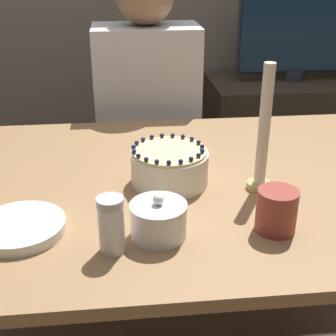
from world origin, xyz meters
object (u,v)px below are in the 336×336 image
(person_man_blue_shirt, at_px, (148,149))
(candle, at_px, (263,140))
(cake, at_px, (168,167))
(sugar_bowl, at_px, (158,220))
(tv_monitor, at_px, (298,34))
(sugar_shaker, at_px, (111,225))

(person_man_blue_shirt, bearing_deg, candle, 107.83)
(cake, bearing_deg, sugar_bowl, -100.66)
(sugar_bowl, distance_m, candle, 0.35)
(sugar_bowl, height_order, person_man_blue_shirt, person_man_blue_shirt)
(person_man_blue_shirt, distance_m, tv_monitor, 0.97)
(cake, bearing_deg, sugar_shaker, -116.52)
(cake, relative_size, sugar_bowl, 1.64)
(tv_monitor, bearing_deg, sugar_shaker, -122.09)
(cake, distance_m, sugar_shaker, 0.32)
(sugar_bowl, relative_size, sugar_shaker, 1.01)
(sugar_shaker, distance_m, candle, 0.45)
(sugar_bowl, relative_size, tv_monitor, 0.21)
(candle, relative_size, tv_monitor, 0.54)
(sugar_bowl, bearing_deg, candle, 34.67)
(tv_monitor, bearing_deg, sugar_bowl, -119.94)
(cake, distance_m, sugar_bowl, 0.25)
(sugar_bowl, height_order, tv_monitor, tv_monitor)
(sugar_shaker, bearing_deg, cake, 63.48)
(candle, height_order, tv_monitor, tv_monitor)
(sugar_shaker, xyz_separation_m, tv_monitor, (0.90, 1.44, 0.12))
(candle, distance_m, tv_monitor, 1.31)
(sugar_bowl, bearing_deg, tv_monitor, 60.06)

